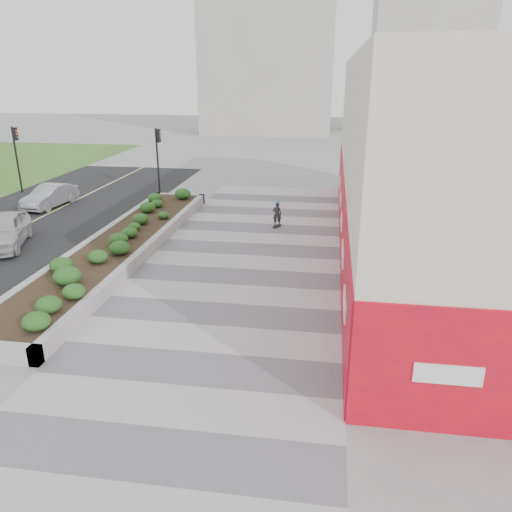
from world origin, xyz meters
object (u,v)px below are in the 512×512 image
Objects in this scene: traffic_signal_near at (158,152)px; skateboarder at (277,214)px; traffic_signal_far at (16,150)px; car_silver at (50,196)px; car_white at (3,231)px; planter at (120,243)px.

skateboarder is (8.06, -5.76, -2.07)m from traffic_signal_near.
traffic_signal_near is 9.21m from traffic_signal_far.
traffic_signal_near and traffic_signal_far have the same top height.
car_white is at bearing -69.21° from car_silver.
traffic_signal_near is 0.96× the size of car_white.
car_white is (-11.76, -4.80, 0.06)m from skateboarder.
car_white is at bearing -179.30° from planter.
skateboarder is at bearing -2.15° from car_silver.
car_white reaches higher than skateboarder.
planter is at bearing -122.98° from skateboarder.
skateboarder reaches higher than planter.
skateboarder reaches higher than car_silver.
traffic_signal_far reaches higher than skateboarder.
traffic_signal_near is at bearing 99.35° from planter.
traffic_signal_near reaches higher than car_white.
car_silver reaches higher than planter.
car_white is (-3.70, -10.57, -2.01)m from traffic_signal_near.
traffic_signal_near is at bearing 3.11° from traffic_signal_far.
planter is 13.25× the size of skateboarder.
car_silver is (-7.16, 6.84, 0.22)m from planter.
car_white reaches higher than car_silver.
planter is at bearing -80.65° from traffic_signal_near.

